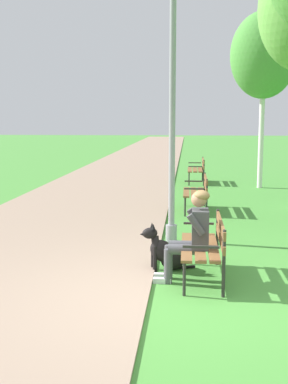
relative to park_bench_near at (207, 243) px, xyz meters
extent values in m
plane|color=#478E38|center=(-0.35, -0.89, -0.51)|extent=(120.00, 120.00, 0.00)
cube|color=gray|center=(-2.83, 23.11, -0.49)|extent=(4.21, 60.00, 0.04)
cube|color=brown|center=(-0.27, 0.00, -0.06)|extent=(0.14, 1.50, 0.04)
cube|color=brown|center=(-0.10, 0.00, -0.06)|extent=(0.14, 1.50, 0.04)
cube|color=brown|center=(0.08, 0.00, -0.06)|extent=(0.14, 1.50, 0.04)
cube|color=brown|center=(0.18, 0.00, 0.08)|extent=(0.04, 1.50, 0.11)
cube|color=brown|center=(0.18, 0.00, 0.26)|extent=(0.04, 1.50, 0.11)
cylinder|color=#2D2B28|center=(-0.30, 0.69, -0.29)|extent=(0.04, 0.04, 0.45)
cylinder|color=#2D2B28|center=(0.18, 0.69, -0.09)|extent=(0.04, 0.04, 0.85)
cube|color=#2D2B28|center=(-0.10, 0.69, 0.12)|extent=(0.45, 0.04, 0.03)
cylinder|color=#2D2B28|center=(-0.30, -0.69, -0.29)|extent=(0.04, 0.04, 0.45)
cylinder|color=#2D2B28|center=(0.18, -0.69, -0.09)|extent=(0.04, 0.04, 0.85)
cube|color=#2D2B28|center=(-0.10, -0.69, 0.12)|extent=(0.45, 0.04, 0.03)
cube|color=brown|center=(-0.29, 5.09, -0.06)|extent=(0.14, 1.50, 0.04)
cube|color=brown|center=(-0.12, 5.09, -0.06)|extent=(0.14, 1.50, 0.04)
cube|color=brown|center=(0.06, 5.09, -0.06)|extent=(0.14, 1.50, 0.04)
cube|color=brown|center=(0.16, 5.09, 0.08)|extent=(0.04, 1.50, 0.11)
cube|color=brown|center=(0.16, 5.09, 0.26)|extent=(0.04, 1.50, 0.11)
cylinder|color=#2D2B28|center=(-0.32, 5.78, -0.29)|extent=(0.04, 0.04, 0.45)
cylinder|color=#2D2B28|center=(0.16, 5.78, -0.09)|extent=(0.04, 0.04, 0.85)
cube|color=#2D2B28|center=(-0.12, 5.78, 0.12)|extent=(0.45, 0.04, 0.03)
cylinder|color=#2D2B28|center=(-0.32, 4.40, -0.29)|extent=(0.04, 0.04, 0.45)
cylinder|color=#2D2B28|center=(0.16, 4.40, -0.09)|extent=(0.04, 0.04, 0.85)
cube|color=#2D2B28|center=(-0.12, 4.40, 0.12)|extent=(0.45, 0.04, 0.03)
cube|color=brown|center=(-0.19, 10.33, -0.06)|extent=(0.14, 1.50, 0.04)
cube|color=brown|center=(-0.02, 10.33, -0.06)|extent=(0.14, 1.50, 0.04)
cube|color=brown|center=(0.16, 10.33, -0.06)|extent=(0.14, 1.50, 0.04)
cube|color=brown|center=(0.26, 10.33, 0.08)|extent=(0.04, 1.50, 0.11)
cube|color=brown|center=(0.26, 10.33, 0.26)|extent=(0.04, 1.50, 0.11)
cylinder|color=#2D2B28|center=(-0.22, 11.02, -0.29)|extent=(0.04, 0.04, 0.45)
cylinder|color=#2D2B28|center=(0.26, 11.02, -0.09)|extent=(0.04, 0.04, 0.85)
cube|color=#2D2B28|center=(-0.02, 11.02, 0.12)|extent=(0.45, 0.04, 0.03)
cylinder|color=#2D2B28|center=(-0.22, 9.64, -0.29)|extent=(0.04, 0.04, 0.45)
cylinder|color=#2D2B28|center=(0.26, 9.64, -0.09)|extent=(0.04, 0.04, 0.85)
cube|color=#2D2B28|center=(-0.02, 9.64, 0.12)|extent=(0.45, 0.04, 0.03)
cylinder|color=#4C4C51|center=(-0.31, -0.03, -0.04)|extent=(0.42, 0.14, 0.14)
cylinder|color=#4C4C51|center=(-0.52, -0.03, -0.28)|extent=(0.11, 0.11, 0.47)
cube|color=silver|center=(-0.60, -0.03, -0.48)|extent=(0.24, 0.09, 0.07)
cylinder|color=#4C4C51|center=(-0.31, -0.23, -0.04)|extent=(0.42, 0.14, 0.14)
cylinder|color=#4C4C51|center=(-0.52, -0.23, -0.28)|extent=(0.11, 0.11, 0.47)
cube|color=silver|center=(-0.60, -0.23, -0.48)|extent=(0.24, 0.09, 0.07)
cube|color=#3F3F42|center=(-0.10, -0.13, 0.22)|extent=(0.22, 0.36, 0.52)
cylinder|color=#3F3F42|center=(-0.16, 0.07, 0.32)|extent=(0.25, 0.09, 0.30)
cylinder|color=#3F3F42|center=(-0.16, -0.33, 0.32)|extent=(0.25, 0.09, 0.30)
sphere|color=#A37556|center=(-0.12, -0.13, 0.62)|extent=(0.21, 0.21, 0.21)
ellipsoid|color=olive|center=(-0.09, -0.13, 0.67)|extent=(0.22, 0.23, 0.14)
ellipsoid|color=black|center=(-0.47, 0.38, -0.35)|extent=(0.43, 0.37, 0.32)
ellipsoid|color=black|center=(-0.62, 0.34, -0.23)|extent=(0.54, 0.36, 0.48)
ellipsoid|color=black|center=(-0.57, 0.36, -0.19)|extent=(0.39, 0.29, 0.27)
cylinder|color=black|center=(-0.76, 0.36, -0.32)|extent=(0.06, 0.06, 0.38)
cylinder|color=black|center=(-0.72, 0.25, -0.32)|extent=(0.06, 0.06, 0.38)
cylinder|color=black|center=(-0.72, 0.31, -0.08)|extent=(0.15, 0.19, 0.19)
ellipsoid|color=black|center=(-0.80, 0.29, 0.05)|extent=(0.25, 0.20, 0.16)
cone|color=black|center=(-0.90, 0.26, 0.04)|extent=(0.12, 0.12, 0.09)
cone|color=black|center=(-0.77, 0.34, 0.15)|extent=(0.06, 0.06, 0.09)
cone|color=black|center=(-0.75, 0.25, 0.15)|extent=(0.06, 0.06, 0.09)
cylinder|color=black|center=(-0.28, 0.44, -0.49)|extent=(0.28, 0.12, 0.04)
cylinder|color=gray|center=(-0.55, 2.08, -0.36)|extent=(0.20, 0.20, 0.30)
cylinder|color=gray|center=(-0.55, 2.08, 1.71)|extent=(0.11, 0.11, 4.44)
cylinder|color=silver|center=(2.02, 9.30, 1.15)|extent=(0.16, 0.16, 3.32)
ellipsoid|color=#4C933D|center=(2.02, 9.30, 3.60)|extent=(2.06, 1.79, 2.65)
camera|label=1|loc=(-0.28, -6.63, 1.67)|focal=46.47mm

